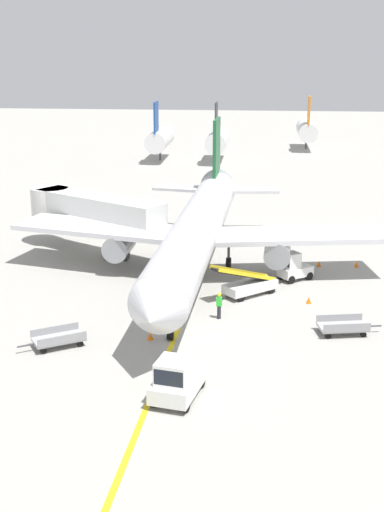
{
  "coord_description": "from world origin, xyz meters",
  "views": [
    {
      "loc": [
        4.12,
        -37.19,
        16.2
      ],
      "look_at": [
        -0.54,
        7.86,
        2.5
      ],
      "focal_mm": 48.66,
      "sensor_mm": 36.0,
      "label": 1
    }
  ],
  "objects_px": {
    "baggage_cart_empty_trailing": "(343,327)",
    "safety_cone_wingtip_right": "(319,264)",
    "baggage_tug_near_wing": "(294,268)",
    "safety_cone_wingtip_left": "(357,264)",
    "pushback_tug": "(177,380)",
    "belt_loader_forward_hold": "(249,284)",
    "safety_cone_nose_left": "(309,300)",
    "ground_crew_marshaller": "(219,305)",
    "airliner": "(197,230)",
    "safety_cone_tail_area": "(150,336)",
    "baggage_cart_loaded": "(58,339)",
    "jet_bridge": "(87,210)",
    "safety_cone_nose_right": "(172,283)"
  },
  "relations": [
    {
      "from": "airliner",
      "to": "baggage_tug_near_wing",
      "type": "bearing_deg",
      "value": -4.32
    },
    {
      "from": "baggage_cart_empty_trailing",
      "to": "safety_cone_wingtip_right",
      "type": "relative_size",
      "value": 8.73
    },
    {
      "from": "safety_cone_nose_right",
      "to": "safety_cone_tail_area",
      "type": "xyz_separation_m",
      "value": [
        -0.02,
        -9.48,
        0.0
      ]
    },
    {
      "from": "ground_crew_marshaller",
      "to": "baggage_cart_empty_trailing",
      "type": "bearing_deg",
      "value": -12.66
    },
    {
      "from": "safety_cone_nose_left",
      "to": "safety_cone_wingtip_right",
      "type": "xyz_separation_m",
      "value": [
        1.24,
        8.15,
        0.0
      ]
    },
    {
      "from": "jet_bridge",
      "to": "safety_cone_nose_right",
      "type": "bearing_deg",
      "value": -44.2
    },
    {
      "from": "safety_cone_tail_area",
      "to": "baggage_cart_loaded",
      "type": "bearing_deg",
      "value": -163.76
    },
    {
      "from": "baggage_cart_loaded",
      "to": "baggage_tug_near_wing",
      "type": "bearing_deg",
      "value": 43.9
    },
    {
      "from": "baggage_tug_near_wing",
      "to": "safety_cone_tail_area",
      "type": "xyz_separation_m",
      "value": [
        -8.6,
        -11.62,
        -0.71
      ]
    },
    {
      "from": "airliner",
      "to": "safety_cone_tail_area",
      "type": "distance_m",
      "value": 12.67
    },
    {
      "from": "airliner",
      "to": "pushback_tug",
      "type": "bearing_deg",
      "value": -87.45
    },
    {
      "from": "ground_crew_marshaller",
      "to": "safety_cone_tail_area",
      "type": "bearing_deg",
      "value": -135.65
    },
    {
      "from": "baggage_tug_near_wing",
      "to": "safety_cone_wingtip_left",
      "type": "height_order",
      "value": "baggage_tug_near_wing"
    },
    {
      "from": "belt_loader_forward_hold",
      "to": "safety_cone_nose_right",
      "type": "xyz_separation_m",
      "value": [
        -5.43,
        1.39,
        -0.56
      ]
    },
    {
      "from": "baggage_cart_empty_trailing",
      "to": "baggage_tug_near_wing",
      "type": "bearing_deg",
      "value": 104.7
    },
    {
      "from": "jet_bridge",
      "to": "safety_cone_wingtip_left",
      "type": "bearing_deg",
      "value": -5.2
    },
    {
      "from": "baggage_cart_loaded",
      "to": "safety_cone_nose_left",
      "type": "relative_size",
      "value": 8.17
    },
    {
      "from": "belt_loader_forward_hold",
      "to": "jet_bridge",
      "type": "bearing_deg",
      "value": 145.75
    },
    {
      "from": "airliner",
      "to": "safety_cone_nose_right",
      "type": "distance_m",
      "value": 4.44
    },
    {
      "from": "baggage_tug_near_wing",
      "to": "baggage_cart_loaded",
      "type": "height_order",
      "value": "baggage_tug_near_wing"
    },
    {
      "from": "safety_cone_nose_right",
      "to": "safety_cone_wingtip_left",
      "type": "xyz_separation_m",
      "value": [
        13.51,
        5.77,
        0.0
      ]
    },
    {
      "from": "ground_crew_marshaller",
      "to": "safety_cone_tail_area",
      "type": "distance_m",
      "value": 5.26
    },
    {
      "from": "airliner",
      "to": "safety_cone_wingtip_left",
      "type": "distance_m",
      "value": 12.79
    },
    {
      "from": "pushback_tug",
      "to": "airliner",
      "type": "bearing_deg",
      "value": 92.55
    },
    {
      "from": "airliner",
      "to": "baggage_cart_empty_trailing",
      "type": "xyz_separation_m",
      "value": [
        9.59,
        -10.18,
        -2.95
      ]
    },
    {
      "from": "baggage_tug_near_wing",
      "to": "belt_loader_forward_hold",
      "type": "xyz_separation_m",
      "value": [
        -3.15,
        -3.53,
        -0.15
      ]
    },
    {
      "from": "baggage_cart_loaded",
      "to": "baggage_cart_empty_trailing",
      "type": "distance_m",
      "value": 16.49
    },
    {
      "from": "pushback_tug",
      "to": "baggage_cart_empty_trailing",
      "type": "xyz_separation_m",
      "value": [
        8.74,
        8.75,
        -0.53
      ]
    },
    {
      "from": "ground_crew_marshaller",
      "to": "safety_cone_wingtip_right",
      "type": "height_order",
      "value": "ground_crew_marshaller"
    },
    {
      "from": "pushback_tug",
      "to": "baggage_cart_loaded",
      "type": "distance_m",
      "value": 9.11
    },
    {
      "from": "baggage_cart_empty_trailing",
      "to": "baggage_cart_loaded",
      "type": "bearing_deg",
      "value": -167.98
    },
    {
      "from": "baggage_cart_loaded",
      "to": "baggage_cart_empty_trailing",
      "type": "relative_size",
      "value": 0.94
    },
    {
      "from": "jet_bridge",
      "to": "safety_cone_wingtip_left",
      "type": "distance_m",
      "value": 21.8
    },
    {
      "from": "ground_crew_marshaller",
      "to": "safety_cone_wingtip_left",
      "type": "height_order",
      "value": "ground_crew_marshaller"
    },
    {
      "from": "baggage_tug_near_wing",
      "to": "baggage_cart_loaded",
      "type": "relative_size",
      "value": 0.75
    },
    {
      "from": "baggage_tug_near_wing",
      "to": "safety_cone_nose_left",
      "type": "relative_size",
      "value": 6.14
    },
    {
      "from": "pushback_tug",
      "to": "safety_cone_nose_left",
      "type": "relative_size",
      "value": 8.87
    },
    {
      "from": "baggage_cart_loaded",
      "to": "safety_cone_tail_area",
      "type": "bearing_deg",
      "value": 16.24
    },
    {
      "from": "ground_crew_marshaller",
      "to": "safety_cone_tail_area",
      "type": "height_order",
      "value": "ground_crew_marshaller"
    },
    {
      "from": "belt_loader_forward_hold",
      "to": "baggage_cart_empty_trailing",
      "type": "distance_m",
      "value": 8.35
    },
    {
      "from": "safety_cone_nose_left",
      "to": "baggage_tug_near_wing",
      "type": "bearing_deg",
      "value": 100.05
    },
    {
      "from": "safety_cone_wingtip_right",
      "to": "baggage_tug_near_wing",
      "type": "bearing_deg",
      "value": -121.01
    },
    {
      "from": "airliner",
      "to": "ground_crew_marshaller",
      "type": "relative_size",
      "value": 20.76
    },
    {
      "from": "jet_bridge",
      "to": "pushback_tug",
      "type": "height_order",
      "value": "jet_bridge"
    },
    {
      "from": "jet_bridge",
      "to": "safety_cone_nose_right",
      "type": "distance_m",
      "value": 11.56
    },
    {
      "from": "baggage_cart_empty_trailing",
      "to": "safety_cone_wingtip_left",
      "type": "relative_size",
      "value": 8.73
    },
    {
      "from": "belt_loader_forward_hold",
      "to": "safety_cone_wingtip_left",
      "type": "height_order",
      "value": "belt_loader_forward_hold"
    },
    {
      "from": "safety_cone_nose_right",
      "to": "safety_cone_wingtip_right",
      "type": "bearing_deg",
      "value": 27.71
    },
    {
      "from": "pushback_tug",
      "to": "belt_loader_forward_hold",
      "type": "bearing_deg",
      "value": 78.34
    },
    {
      "from": "airliner",
      "to": "safety_cone_wingtip_right",
      "type": "distance_m",
      "value": 10.1
    }
  ]
}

